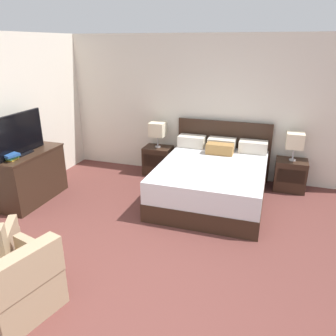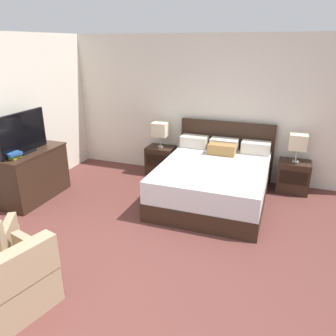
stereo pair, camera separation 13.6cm
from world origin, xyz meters
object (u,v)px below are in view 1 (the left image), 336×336
object	(u,v)px
book_blue_cover	(9,157)
bed	(212,179)
nightstand_left	(158,160)
table_lamp_left	(158,129)
nightstand_right	(290,175)
book_small_top	(9,155)
table_lamp_right	(295,141)
armchair_companion	(16,287)
dresser	(31,176)
book_red_cover	(8,159)
tv	(20,135)

from	to	relation	value
book_blue_cover	bed	bearing A→B (deg)	26.01
nightstand_left	table_lamp_left	bearing A→B (deg)	90.00
nightstand_left	nightstand_right	bearing A→B (deg)	0.00
nightstand_left	book_small_top	xyz separation A→B (m)	(-1.52, -2.10, 0.63)
bed	table_lamp_right	world-z (taller)	bed
book_blue_cover	armchair_companion	distance (m)	2.29
dresser	book_small_top	distance (m)	0.61
nightstand_left	armchair_companion	size ratio (longest dim) A/B	0.65
nightstand_left	table_lamp_left	distance (m)	0.62
book_blue_cover	table_lamp_right	bearing A→B (deg)	27.90
nightstand_left	nightstand_right	size ratio (longest dim) A/B	1.00
table_lamp_left	table_lamp_right	xyz separation A→B (m)	(2.43, 0.00, 0.00)
table_lamp_left	book_red_cover	bearing A→B (deg)	-126.53
table_lamp_right	book_blue_cover	xyz separation A→B (m)	(-3.96, -2.10, -0.02)
book_red_cover	book_blue_cover	world-z (taller)	book_blue_cover
nightstand_left	nightstand_right	world-z (taller)	same
bed	tv	xyz separation A→B (m)	(-2.76, -1.05, 0.79)
dresser	book_blue_cover	xyz separation A→B (m)	(0.01, -0.37, 0.44)
book_blue_cover	armchair_companion	bearing A→B (deg)	-48.22
nightstand_left	dresser	bearing A→B (deg)	-131.81
table_lamp_right	nightstand_right	bearing A→B (deg)	-90.00
nightstand_right	table_lamp_right	xyz separation A→B (m)	(0.00, 0.00, 0.62)
nightstand_left	book_small_top	world-z (taller)	book_small_top
dresser	armchair_companion	bearing A→B (deg)	-53.76
bed	table_lamp_right	xyz separation A→B (m)	(1.22, 0.76, 0.55)
nightstand_left	armchair_companion	bearing A→B (deg)	-90.93
nightstand_left	table_lamp_left	size ratio (longest dim) A/B	1.13
nightstand_right	bed	bearing A→B (deg)	-148.10
bed	nightstand_left	world-z (taller)	bed
book_red_cover	dresser	bearing A→B (deg)	88.09
dresser	tv	bearing A→B (deg)	-88.25
tv	book_red_cover	distance (m)	0.41
nightstand_right	tv	xyz separation A→B (m)	(-3.97, -1.81, 0.85)
table_lamp_left	armchair_companion	bearing A→B (deg)	-90.93
nightstand_right	book_small_top	distance (m)	4.52
bed	dresser	xyz separation A→B (m)	(-2.76, -0.97, 0.09)
table_lamp_right	dresser	distance (m)	4.36
book_red_cover	book_small_top	bearing A→B (deg)	0.00
table_lamp_left	table_lamp_right	world-z (taller)	same
book_red_cover	book_blue_cover	size ratio (longest dim) A/B	1.12
tv	book_blue_cover	bearing A→B (deg)	-88.78
book_red_cover	bed	bearing A→B (deg)	25.83
tv	nightstand_left	bearing A→B (deg)	49.60
nightstand_right	book_small_top	xyz separation A→B (m)	(-3.95, -2.10, 0.63)
tv	armchair_companion	size ratio (longest dim) A/B	1.13
table_lamp_left	book_blue_cover	bearing A→B (deg)	-126.16
tv	table_lamp_right	bearing A→B (deg)	24.51
nightstand_right	book_blue_cover	world-z (taller)	book_blue_cover
table_lamp_right	table_lamp_left	bearing A→B (deg)	180.00
table_lamp_right	book_small_top	xyz separation A→B (m)	(-3.95, -2.10, 0.02)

